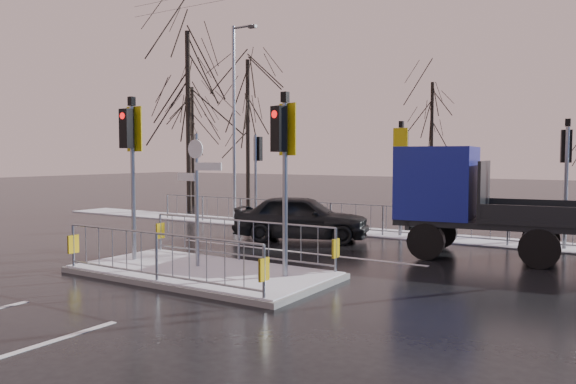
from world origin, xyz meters
The scene contains 12 objects.
ground centered at (0.00, 0.00, 0.00)m, with size 120.00×120.00×0.00m, color black.
snow_verge centered at (0.00, 8.60, 0.02)m, with size 30.00×2.00×0.04m, color white.
lane_markings centered at (0.00, -0.33, 0.00)m, with size 8.00×11.38×0.01m.
traffic_island centered at (-0.01, 0.01, 0.39)m, with size 6.00×3.04×4.15m.
far_kerb_fixtures centered at (0.29, 8.09, 1.02)m, with size 18.00×0.65×3.83m.
car_far_lane centered at (-0.86, 5.79, 0.74)m, with size 1.74×4.33×1.47m, color black.
flatbed_truck centered at (4.51, 5.78, 1.57)m, with size 6.62×3.11×2.96m.
tree_near_a centered at (-10.50, 11.00, 6.11)m, with size 4.75×4.75×8.97m.
tree_near_b centered at (-8.00, 12.50, 5.15)m, with size 4.00×4.00×7.55m.
tree_near_c centered at (-12.50, 13.50, 4.50)m, with size 3.50×3.50×6.61m.
tree_far_a centered at (-2.00, 22.00, 4.82)m, with size 3.75×3.75×7.08m.
street_lamp_left centered at (-6.43, 9.50, 4.49)m, with size 1.25×0.18×8.20m.
Camera 1 is at (8.44, -9.54, 2.71)m, focal length 35.00 mm.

